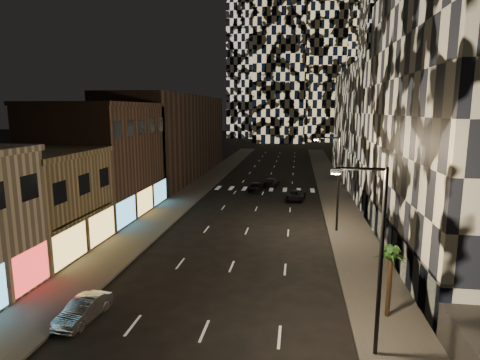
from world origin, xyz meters
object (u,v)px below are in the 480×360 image
(streetlight_near, at_px, (376,249))
(palm_tree, at_px, (391,259))
(car_silver_parked, at_px, (83,310))
(car_dark_rightlane, at_px, (296,196))
(car_dark_midlane, at_px, (255,187))
(car_dark_oncoming, at_px, (271,182))
(streetlight_far, at_px, (336,177))

(streetlight_near, relative_size, palm_tree, 2.19)
(streetlight_near, height_order, palm_tree, streetlight_near)
(car_silver_parked, bearing_deg, car_dark_rightlane, 76.89)
(car_silver_parked, xyz_separation_m, car_dark_midlane, (5.71, 37.15, 0.02))
(streetlight_near, height_order, car_dark_rightlane, streetlight_near)
(car_dark_oncoming, distance_m, palm_tree, 39.57)
(car_dark_midlane, bearing_deg, palm_tree, -66.42)
(streetlight_near, bearing_deg, car_silver_parked, 175.83)
(streetlight_near, xyz_separation_m, car_silver_parked, (-15.27, 1.11, -4.72))
(streetlight_far, height_order, car_dark_oncoming, streetlight_far)
(car_silver_parked, distance_m, car_dark_midlane, 37.58)
(streetlight_far, xyz_separation_m, palm_tree, (1.58, -16.21, -1.82))
(streetlight_near, bearing_deg, car_dark_midlane, 104.03)
(car_dark_midlane, bearing_deg, car_dark_rightlane, -35.63)
(streetlight_far, height_order, car_silver_parked, streetlight_far)
(car_silver_parked, relative_size, car_dark_rightlane, 0.85)
(car_dark_rightlane, height_order, palm_tree, palm_tree)
(streetlight_near, distance_m, car_silver_parked, 16.02)
(streetlight_far, bearing_deg, car_dark_oncoming, 108.68)
(streetlight_far, distance_m, palm_tree, 16.39)
(car_dark_midlane, distance_m, palm_tree, 36.34)
(car_dark_oncoming, bearing_deg, palm_tree, 110.27)
(car_silver_parked, height_order, palm_tree, palm_tree)
(streetlight_far, relative_size, car_silver_parked, 2.35)
(car_dark_midlane, xyz_separation_m, car_dark_oncoming, (2.06, 3.93, 0.02))
(car_silver_parked, distance_m, car_dark_oncoming, 41.81)
(streetlight_far, height_order, car_dark_rightlane, streetlight_far)
(streetlight_near, distance_m, car_dark_oncoming, 43.11)
(car_dark_oncoming, xyz_separation_m, car_dark_rightlane, (3.75, -9.04, -0.04))
(streetlight_near, height_order, car_dark_midlane, streetlight_near)
(streetlight_far, relative_size, palm_tree, 2.19)
(car_dark_oncoming, distance_m, car_dark_rightlane, 9.79)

